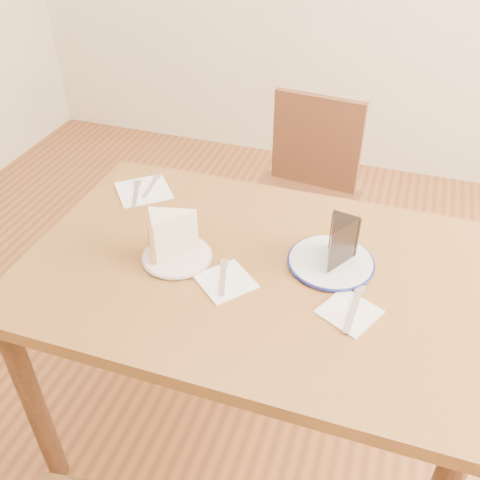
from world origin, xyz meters
The scene contains 14 objects.
ground centered at (0.00, 0.00, 0.00)m, with size 4.00×4.00×0.00m, color #512B15.
table centered at (0.00, 0.00, 0.65)m, with size 1.20×0.80×0.75m.
chair_far centered at (-0.02, 0.77, 0.48)m, with size 0.47×0.47×0.86m.
plate_cream centered at (-0.20, -0.03, 0.76)m, with size 0.18×0.18×0.01m, color silver.
plate_navy centered at (0.20, 0.07, 0.76)m, with size 0.22×0.22×0.01m, color white.
carrot_cake centered at (-0.21, -0.02, 0.82)m, with size 0.09×0.12×0.11m, color beige, non-canonical shape.
chocolate_cake centered at (0.21, 0.07, 0.82)m, with size 0.07×0.10×0.11m, color black, non-canonical shape.
napkin_cream centered at (-0.04, -0.08, 0.75)m, with size 0.13×0.13×0.00m, color white.
napkin_navy centered at (0.27, -0.09, 0.75)m, with size 0.12×0.12×0.00m, color white.
napkin_spare centered at (-0.44, 0.24, 0.75)m, with size 0.16×0.16×0.00m, color white.
fork_cream centered at (-0.05, -0.08, 0.76)m, with size 0.01×0.14×0.00m, color silver.
knife_navy centered at (0.28, -0.08, 0.76)m, with size 0.02×0.17×0.00m, color silver.
fork_spare centered at (-0.42, 0.27, 0.76)m, with size 0.01×0.14×0.00m, color silver.
knife_spare centered at (-0.45, 0.21, 0.76)m, with size 0.01×0.16×0.00m, color silver.
Camera 1 is at (0.31, -1.03, 1.66)m, focal length 40.00 mm.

